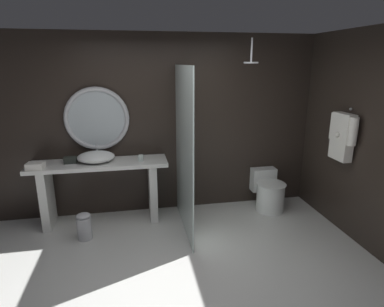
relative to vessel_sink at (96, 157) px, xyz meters
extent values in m
plane|color=silver|center=(0.92, -1.59, -0.96)|extent=(5.76, 5.76, 0.00)
cube|color=black|center=(0.92, 0.31, 0.34)|extent=(4.80, 0.10, 2.60)
cube|color=black|center=(3.27, -0.83, 0.34)|extent=(0.10, 2.47, 2.60)
cube|color=silver|center=(0.03, -0.01, -0.10)|extent=(1.85, 0.50, 0.05)
cube|color=silver|center=(-0.69, -0.01, -0.54)|extent=(0.11, 0.42, 0.83)
cube|color=silver|center=(0.75, -0.01, -0.54)|extent=(0.11, 0.42, 0.83)
ellipsoid|color=white|center=(0.00, 0.00, 0.00)|extent=(0.50, 0.41, 0.15)
cylinder|color=#B7B7BC|center=(0.00, 0.19, 0.03)|extent=(0.02, 0.02, 0.21)
cylinder|color=#B7B7BC|center=(0.00, 0.12, 0.12)|extent=(0.02, 0.12, 0.02)
cylinder|color=silver|center=(0.60, -0.06, -0.03)|extent=(0.07, 0.07, 0.09)
cube|color=#282D28|center=(-0.34, 0.02, -0.03)|extent=(0.16, 0.10, 0.09)
torus|color=#B7B7BC|center=(0.03, 0.22, 0.48)|extent=(0.88, 0.06, 0.88)
cylinder|color=#B2BCC1|center=(0.03, 0.23, 0.48)|extent=(0.78, 0.01, 0.78)
cube|color=silver|center=(1.15, -0.39, 0.12)|extent=(0.02, 1.31, 2.16)
cylinder|color=#B7B7BC|center=(2.08, -0.19, 1.39)|extent=(0.02, 0.02, 0.30)
cylinder|color=#B7B7BC|center=(2.08, -0.19, 1.23)|extent=(0.19, 0.19, 0.02)
sphere|color=#B7B7BC|center=(3.20, -0.78, 0.67)|extent=(0.04, 0.04, 0.04)
cube|color=silver|center=(3.13, -0.78, 0.32)|extent=(0.12, 0.33, 0.60)
cylinder|color=silver|center=(3.13, -0.96, 0.43)|extent=(0.11, 0.11, 0.35)
cylinder|color=silver|center=(3.13, -0.59, 0.43)|extent=(0.11, 0.11, 0.35)
sphere|color=silver|center=(3.06, -0.78, 0.35)|extent=(0.07, 0.07, 0.07)
cylinder|color=white|center=(2.51, -0.14, -0.74)|extent=(0.42, 0.42, 0.43)
ellipsoid|color=white|center=(2.51, -0.14, -0.52)|extent=(0.44, 0.48, 0.02)
cube|color=white|center=(2.51, 0.16, -0.56)|extent=(0.38, 0.18, 0.37)
cylinder|color=#B7B7BC|center=(-0.16, -0.46, -0.81)|extent=(0.18, 0.18, 0.30)
ellipsoid|color=#B7B7BC|center=(-0.16, -0.46, -0.63)|extent=(0.18, 0.18, 0.05)
cube|color=silver|center=(-0.73, -0.16, -0.03)|extent=(0.22, 0.18, 0.08)
camera|label=1|loc=(0.50, -4.34, 1.24)|focal=30.02mm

